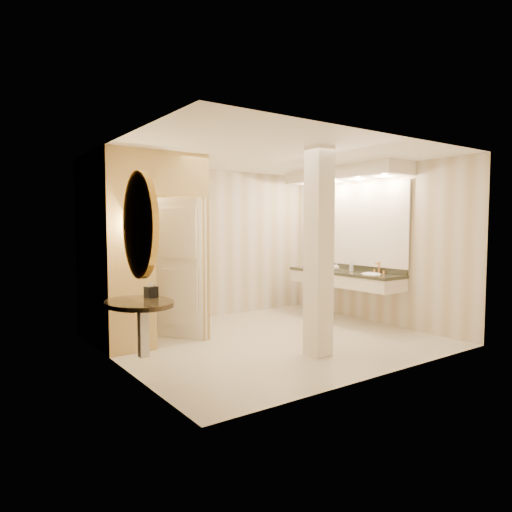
{
  "coord_description": "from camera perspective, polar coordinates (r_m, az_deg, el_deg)",
  "views": [
    {
      "loc": [
        -4.03,
        -5.3,
        1.71
      ],
      "look_at": [
        -0.13,
        0.2,
        1.24
      ],
      "focal_mm": 32.0,
      "sensor_mm": 36.0,
      "label": 1
    }
  ],
  "objects": [
    {
      "name": "wall_right",
      "position": [
        8.22,
        14.5,
        1.37
      ],
      "size": [
        0.02,
        4.0,
        2.7
      ],
      "primitive_type": "cube",
      "color": "beige",
      "rests_on": "floor"
    },
    {
      "name": "pillar",
      "position": [
        5.94,
        7.85,
        0.5
      ],
      "size": [
        0.28,
        0.28,
        2.7
      ],
      "primitive_type": "cube",
      "color": "white",
      "rests_on": "floor"
    },
    {
      "name": "toilet",
      "position": [
        7.5,
        -12.54,
        -5.99
      ],
      "size": [
        0.48,
        0.83,
        0.84
      ],
      "primitive_type": "imported",
      "rotation": [
        0.0,
        0.0,
        3.13
      ],
      "color": "white",
      "rests_on": "floor"
    },
    {
      "name": "console_shelf",
      "position": [
        5.09,
        -14.3,
        -0.33
      ],
      "size": [
        0.9,
        0.9,
        1.9
      ],
      "color": "black",
      "rests_on": "floor"
    },
    {
      "name": "soap_bottle_c",
      "position": [
        8.22,
        11.83,
        -1.22
      ],
      "size": [
        0.09,
        0.09,
        0.19
      ],
      "primitive_type": "imported",
      "rotation": [
        0.0,
        0.0,
        -0.28
      ],
      "color": "#C6B28C",
      "rests_on": "vanity"
    },
    {
      "name": "tissue_box",
      "position": [
        5.36,
        -12.98,
        -4.38
      ],
      "size": [
        0.14,
        0.14,
        0.12
      ],
      "primitive_type": "cube",
      "rotation": [
        0.0,
        0.0,
        0.1
      ],
      "color": "black",
      "rests_on": "console_shelf"
    },
    {
      "name": "vanity",
      "position": [
        8.28,
        11.21,
        3.37
      ],
      "size": [
        0.75,
        2.45,
        2.09
      ],
      "color": "white",
      "rests_on": "floor"
    },
    {
      "name": "wall_sconce",
      "position": [
        6.1,
        -15.19,
        4.08
      ],
      "size": [
        0.14,
        0.14,
        0.42
      ],
      "color": "#CB8641",
      "rests_on": "toilet_closet"
    },
    {
      "name": "soap_bottle_b",
      "position": [
        8.4,
        10.0,
        -1.3
      ],
      "size": [
        0.13,
        0.13,
        0.13
      ],
      "primitive_type": "imported",
      "rotation": [
        0.0,
        0.0,
        0.27
      ],
      "color": "silver",
      "rests_on": "vanity"
    },
    {
      "name": "wall_front",
      "position": [
        5.22,
        15.32,
        -0.08
      ],
      "size": [
        4.5,
        0.02,
        2.7
      ],
      "primitive_type": "cube",
      "color": "beige",
      "rests_on": "floor"
    },
    {
      "name": "soap_bottle_a",
      "position": [
        8.43,
        9.53,
        -1.24
      ],
      "size": [
        0.08,
        0.09,
        0.14
      ],
      "primitive_type": "imported",
      "rotation": [
        0.0,
        0.0,
        0.37
      ],
      "color": "beige",
      "rests_on": "vanity"
    },
    {
      "name": "toilet_closet",
      "position": [
        6.91,
        -10.5,
        1.25
      ],
      "size": [
        1.5,
        1.55,
        2.7
      ],
      "color": "#E4C877",
      "rests_on": "floor"
    },
    {
      "name": "ceiling",
      "position": [
        6.73,
        1.95,
        12.47
      ],
      "size": [
        4.5,
        4.5,
        0.0
      ],
      "primitive_type": "plane",
      "rotation": [
        3.14,
        0.0,
        0.0
      ],
      "color": "white",
      "rests_on": "wall_back"
    },
    {
      "name": "floor",
      "position": [
        6.87,
        1.89,
        -10.4
      ],
      "size": [
        4.5,
        4.5,
        0.0
      ],
      "primitive_type": "plane",
      "color": "beige",
      "rests_on": "ground"
    },
    {
      "name": "wall_left",
      "position": [
        5.6,
        -16.73,
        0.16
      ],
      "size": [
        0.02,
        4.0,
        2.7
      ],
      "primitive_type": "cube",
      "color": "beige",
      "rests_on": "floor"
    },
    {
      "name": "wall_back",
      "position": [
        8.35,
        -6.42,
        1.51
      ],
      "size": [
        4.5,
        0.02,
        2.7
      ],
      "primitive_type": "cube",
      "color": "beige",
      "rests_on": "floor"
    }
  ]
}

